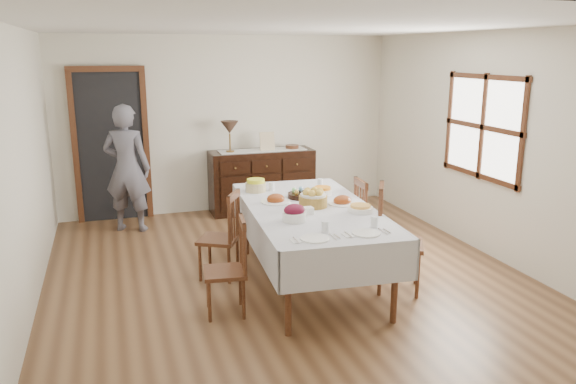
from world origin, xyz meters
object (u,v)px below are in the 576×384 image
object	(u,v)px
chair_right_far	(371,220)
person	(127,164)
dining_table	(310,216)
chair_left_near	(230,266)
sideboard	(262,181)
table_lamp	(230,128)
chair_right_near	(394,238)
chair_left_far	(223,235)

from	to	relation	value
chair_right_far	person	xyz separation A→B (m)	(-2.57, 2.06, 0.42)
dining_table	chair_left_near	distance (m)	1.06
sideboard	table_lamp	xyz separation A→B (m)	(-0.48, -0.03, 0.82)
table_lamp	chair_right_near	bearing A→B (deg)	-73.00
dining_table	sideboard	world-z (taller)	sideboard
chair_right_near	table_lamp	size ratio (longest dim) A/B	2.36
chair_right_far	sideboard	size ratio (longest dim) A/B	0.63
sideboard	person	bearing A→B (deg)	-169.23
chair_right_near	chair_right_far	xyz separation A→B (m)	(0.13, 0.79, -0.06)
dining_table	chair_right_near	world-z (taller)	chair_right_near
person	chair_left_far	bearing A→B (deg)	135.38
chair_right_far	sideboard	xyz separation A→B (m)	(-0.62, 2.44, -0.02)
chair_left_near	sideboard	size ratio (longest dim) A/B	0.59
table_lamp	chair_left_near	bearing A→B (deg)	-102.45
chair_left_far	chair_right_far	size ratio (longest dim) A/B	0.97
dining_table	sideboard	xyz separation A→B (m)	(0.26, 2.83, -0.27)
chair_left_far	sideboard	world-z (taller)	chair_left_far
chair_left_far	chair_right_near	bearing A→B (deg)	90.77
table_lamp	dining_table	bearing A→B (deg)	-85.52
chair_right_near	person	bearing A→B (deg)	69.21
chair_left_far	chair_right_near	distance (m)	1.79
chair_right_far	person	size ratio (longest dim) A/B	0.53
sideboard	table_lamp	size ratio (longest dim) A/B	3.37
sideboard	table_lamp	world-z (taller)	table_lamp
dining_table	chair_right_near	bearing A→B (deg)	-23.69
person	table_lamp	distance (m)	1.56
table_lamp	chair_left_far	bearing A→B (deg)	-104.30
chair_right_near	sideboard	xyz separation A→B (m)	(-0.50, 3.23, -0.08)
chair_right_near	sideboard	size ratio (longest dim) A/B	0.70
chair_left_near	sideboard	xyz separation A→B (m)	(1.19, 3.25, 0.01)
person	chair_right_far	bearing A→B (deg)	163.20
chair_left_far	person	world-z (taller)	person
table_lamp	person	bearing A→B (deg)	-167.02
chair_right_near	person	size ratio (longest dim) A/B	0.60
sideboard	person	world-z (taller)	person
chair_left_far	chair_right_near	size ratio (longest dim) A/B	0.87
chair_left_far	table_lamp	world-z (taller)	table_lamp
chair_left_near	chair_right_far	xyz separation A→B (m)	(1.81, 0.81, 0.03)
chair_left_far	chair_right_far	world-z (taller)	chair_right_far
chair_left_far	table_lamp	size ratio (longest dim) A/B	2.05
table_lamp	sideboard	bearing A→B (deg)	3.80
dining_table	chair_right_far	distance (m)	1.00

